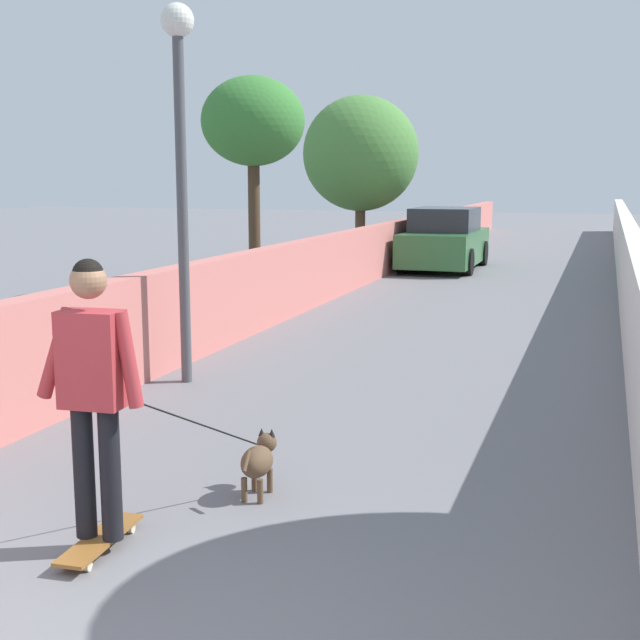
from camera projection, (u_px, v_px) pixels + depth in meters
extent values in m
plane|color=slate|center=(479.00, 297.00, 16.41)|extent=(80.00, 80.00, 0.00)
cube|color=#CC726B|center=(314.00, 272.00, 15.30)|extent=(48.00, 0.30, 1.21)
cube|color=silver|center=(632.00, 279.00, 13.57)|extent=(48.00, 0.30, 1.35)
cylinder|color=brown|center=(360.00, 227.00, 22.13)|extent=(0.27, 0.27, 2.00)
ellipsoid|color=#4C843D|center=(361.00, 154.00, 21.81)|extent=(2.99, 2.99, 2.96)
cylinder|color=#473523|center=(254.00, 224.00, 16.60)|extent=(0.23, 0.23, 2.76)
ellipsoid|color=#387A33|center=(253.00, 121.00, 16.27)|extent=(2.01, 2.01, 1.72)
cylinder|color=#4C4C51|center=(182.00, 214.00, 9.29)|extent=(0.12, 0.12, 3.79)
sphere|color=silver|center=(177.00, 20.00, 8.95)|extent=(0.36, 0.36, 0.36)
cube|color=brown|center=(100.00, 539.00, 5.26)|extent=(0.81, 0.26, 0.02)
cylinder|color=beige|center=(112.00, 526.00, 5.56)|extent=(0.06, 0.03, 0.06)
cylinder|color=beige|center=(131.00, 529.00, 5.52)|extent=(0.06, 0.03, 0.06)
cylinder|color=beige|center=(67.00, 564.00, 5.02)|extent=(0.06, 0.03, 0.06)
cylinder|color=beige|center=(88.00, 566.00, 4.99)|extent=(0.06, 0.03, 0.06)
cylinder|color=black|center=(84.00, 472.00, 5.21)|extent=(0.14, 0.14, 0.84)
cylinder|color=black|center=(110.00, 474.00, 5.17)|extent=(0.14, 0.14, 0.84)
cube|color=#B23338|center=(92.00, 359.00, 5.07)|extent=(0.25, 0.40, 0.59)
cylinder|color=#B23338|center=(56.00, 353.00, 5.13)|extent=(0.11, 0.29, 0.58)
cylinder|color=#B23338|center=(128.00, 360.00, 5.01)|extent=(0.10, 0.18, 0.59)
sphere|color=#9E7051|center=(88.00, 281.00, 4.99)|extent=(0.22, 0.22, 0.22)
sphere|color=black|center=(88.00, 274.00, 4.98)|extent=(0.19, 0.19, 0.19)
ellipsoid|color=brown|center=(257.00, 462.00, 6.10)|extent=(0.37, 0.25, 0.22)
sphere|color=brown|center=(267.00, 443.00, 6.32)|extent=(0.15, 0.15, 0.15)
cone|color=black|center=(262.00, 432.00, 6.31)|extent=(0.05, 0.05, 0.06)
cone|color=black|center=(272.00, 433.00, 6.29)|extent=(0.05, 0.05, 0.06)
cylinder|color=brown|center=(254.00, 479.00, 6.25)|extent=(0.04, 0.04, 0.18)
cylinder|color=brown|center=(270.00, 480.00, 6.23)|extent=(0.04, 0.04, 0.18)
cylinder|color=brown|center=(244.00, 490.00, 6.04)|extent=(0.04, 0.04, 0.18)
cylinder|color=brown|center=(260.00, 491.00, 6.01)|extent=(0.04, 0.04, 0.18)
cylinder|color=brown|center=(246.00, 461.00, 5.87)|extent=(0.14, 0.04, 0.13)
cylinder|color=black|center=(182.00, 418.00, 5.59)|extent=(1.14, 0.60, 0.66)
cube|color=#336B38|center=(444.00, 247.00, 21.25)|extent=(3.96, 1.70, 0.80)
cube|color=#262B33|center=(445.00, 220.00, 21.13)|extent=(2.06, 1.50, 0.60)
cylinder|color=black|center=(423.00, 251.00, 22.68)|extent=(0.64, 0.22, 0.64)
cylinder|color=black|center=(482.00, 253.00, 22.18)|extent=(0.64, 0.22, 0.64)
cylinder|color=black|center=(402.00, 260.00, 20.39)|extent=(0.64, 0.22, 0.64)
cylinder|color=black|center=(468.00, 262.00, 19.89)|extent=(0.64, 0.22, 0.64)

